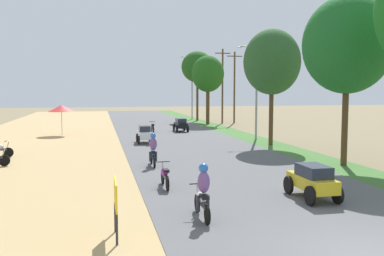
{
  "coord_description": "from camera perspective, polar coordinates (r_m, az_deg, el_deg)",
  "views": [
    {
      "loc": [
        -5.93,
        -7.99,
        3.83
      ],
      "look_at": [
        -0.54,
        16.73,
        1.57
      ],
      "focal_mm": 39.8,
      "sensor_mm": 36.0,
      "label": 1
    }
  ],
  "objects": [
    {
      "name": "motorbike_ahead_fourth",
      "position": [
        38.02,
        -5.3,
        0.16
      ],
      "size": [
        0.54,
        1.8,
        0.94
      ],
      "color": "black",
      "rests_on": "road_strip"
    },
    {
      "name": "motorbike_ahead_third",
      "position": [
        21.13,
        -5.26,
        -3.01
      ],
      "size": [
        0.54,
        1.8,
        1.66
      ],
      "color": "black",
      "rests_on": "road_strip"
    },
    {
      "name": "streetlamp_mid",
      "position": [
        55.0,
        0.01,
        6.05
      ],
      "size": [
        3.16,
        0.2,
        8.16
      ],
      "color": "gray",
      "rests_on": "median_strip"
    },
    {
      "name": "utility_pole_near",
      "position": [
        49.12,
        4.11,
        5.81
      ],
      "size": [
        1.8,
        0.2,
        8.52
      ],
      "color": "brown",
      "rests_on": "ground"
    },
    {
      "name": "median_tree_fifth",
      "position": [
        52.59,
        0.73,
        8.17
      ],
      "size": [
        3.91,
        3.91,
        8.51
      ],
      "color": "#4C351E",
      "rests_on": "median_strip"
    },
    {
      "name": "vendor_umbrella",
      "position": [
        37.24,
        -17.1,
        2.53
      ],
      "size": [
        2.2,
        2.2,
        2.52
      ],
      "color": "#99999E",
      "rests_on": "dirt_shoulder"
    },
    {
      "name": "median_tree_fourth",
      "position": [
        47.15,
        2.14,
        7.21
      ],
      "size": [
        3.57,
        3.57,
        7.56
      ],
      "color": "#4C351E",
      "rests_on": "median_strip"
    },
    {
      "name": "car_hatchback_white",
      "position": [
        30.36,
        -6.39,
        -0.76
      ],
      "size": [
        1.04,
        2.0,
        1.23
      ],
      "color": "silver",
      "rests_on": "road_strip"
    },
    {
      "name": "motorbike_foreground_rider",
      "position": [
        12.49,
        1.42,
        -8.66
      ],
      "size": [
        0.54,
        1.8,
        1.66
      ],
      "color": "black",
      "rests_on": "road_strip"
    },
    {
      "name": "street_signboard",
      "position": [
        11.07,
        -10.2,
        -9.2
      ],
      "size": [
        0.06,
        1.3,
        1.5
      ],
      "color": "#262628",
      "rests_on": "dirt_shoulder"
    },
    {
      "name": "car_sedan_black",
      "position": [
        38.66,
        -1.52,
        0.52
      ],
      "size": [
        1.1,
        2.26,
        1.19
      ],
      "color": "black",
      "rests_on": "road_strip"
    },
    {
      "name": "median_tree_second",
      "position": [
        22.5,
        20.1,
        10.42
      ],
      "size": [
        4.34,
        4.34,
        8.39
      ],
      "color": "#4C351E",
      "rests_on": "median_strip"
    },
    {
      "name": "motorbike_ahead_second",
      "position": [
        16.53,
        -3.66,
        -6.27
      ],
      "size": [
        0.54,
        1.8,
        0.94
      ],
      "color": "black",
      "rests_on": "road_strip"
    },
    {
      "name": "streetlamp_near",
      "position": [
        32.87,
        8.65,
        5.75
      ],
      "size": [
        3.16,
        0.2,
        7.18
      ],
      "color": "gray",
      "rests_on": "median_strip"
    },
    {
      "name": "utility_pole_far",
      "position": [
        49.7,
        5.7,
        5.61
      ],
      "size": [
        1.8,
        0.2,
        8.22
      ],
      "color": "brown",
      "rests_on": "ground"
    },
    {
      "name": "car_sedan_yellow",
      "position": [
        15.34,
        15.83,
        -6.7
      ],
      "size": [
        1.1,
        2.26,
        1.19
      ],
      "color": "gold",
      "rests_on": "road_strip"
    },
    {
      "name": "median_tree_third",
      "position": [
        29.66,
        10.66,
        8.66
      ],
      "size": [
        3.87,
        3.87,
        7.89
      ],
      "color": "#4C351E",
      "rests_on": "median_strip"
    }
  ]
}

